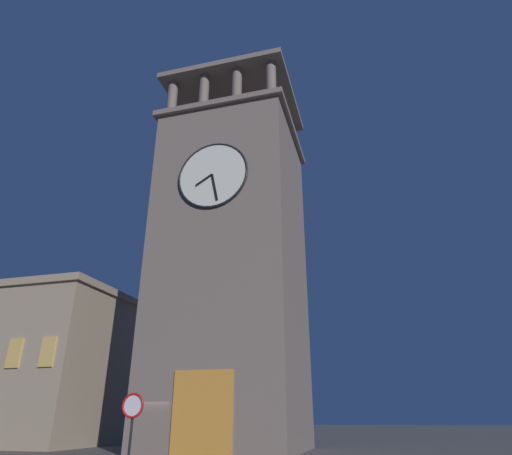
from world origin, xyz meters
name	(u,v)px	position (x,y,z in m)	size (l,w,h in m)	color
ground_plane	(152,455)	(0.00, 0.00, 0.00)	(200.00, 200.00, 0.00)	#56544F
clocktower	(233,265)	(-3.07, -3.20, 11.00)	(9.10, 9.01, 27.19)	#75665B
adjacent_wing_building	(12,365)	(13.98, -4.22, 5.24)	(15.21, 8.08, 10.43)	gray
no_horn_sign	(132,411)	(-4.02, 9.28, 1.94)	(0.78, 0.14, 2.51)	black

